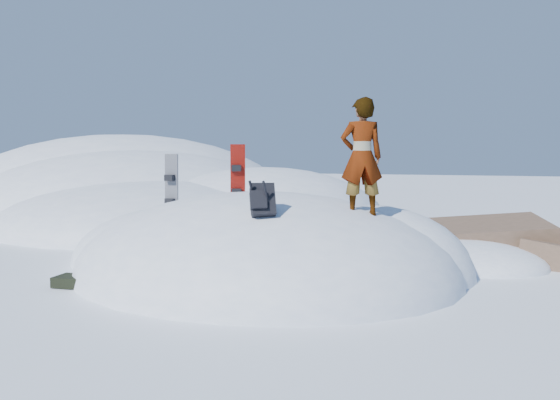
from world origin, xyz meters
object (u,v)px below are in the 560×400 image
at_px(snowboard_red, 237,183).
at_px(backpack, 262,201).
at_px(snowboard_dark, 171,193).
at_px(person, 362,157).

xyz_separation_m(snowboard_red, backpack, (1.30, -1.67, -0.17)).
distance_m(snowboard_dark, backpack, 2.84).
xyz_separation_m(snowboard_dark, backpack, (2.52, -1.31, 0.02)).
bearing_deg(person, snowboard_dark, -29.73).
height_order(snowboard_red, snowboard_dark, snowboard_red).
bearing_deg(snowboard_red, person, -40.27).
bearing_deg(snowboard_red, snowboard_dark, 165.88).
bearing_deg(backpack, snowboard_red, 94.01).
relative_size(snowboard_red, backpack, 2.49).
xyz_separation_m(snowboard_red, snowboard_dark, (-1.22, -0.36, -0.19)).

